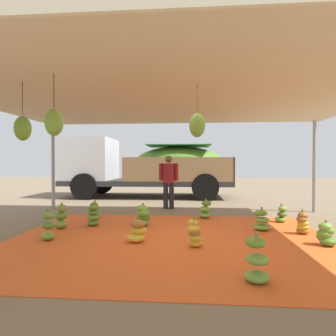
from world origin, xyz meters
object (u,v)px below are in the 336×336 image
object	(u,v)px
banana_bunch_3	(61,217)
banana_bunch_8	(95,211)
banana_bunch_1	(257,262)
banana_bunch_7	(48,227)
banana_bunch_5	(93,216)
banana_bunch_2	(303,224)
banana_bunch_10	(205,210)
cargo_truck_main	(145,166)
banana_bunch_9	(282,215)
banana_bunch_4	(194,234)
worker_0	(169,178)
banana_bunch_11	(326,235)
banana_bunch_12	(137,231)
banana_bunch_0	(262,221)
banana_bunch_6	(143,216)

from	to	relation	value
banana_bunch_3	banana_bunch_8	size ratio (longest dim) A/B	1.18
banana_bunch_1	banana_bunch_7	xyz separation A→B (m)	(-3.29, 1.56, 0.00)
banana_bunch_5	banana_bunch_2	bearing A→B (deg)	-5.17
banana_bunch_10	cargo_truck_main	xyz separation A→B (m)	(-2.26, 4.63, 1.07)
banana_bunch_9	banana_bunch_8	bearing A→B (deg)	179.27
banana_bunch_1	banana_bunch_5	distance (m)	4.01
banana_bunch_5	banana_bunch_10	xyz separation A→B (m)	(2.47, 1.12, -0.02)
banana_bunch_2	banana_bunch_7	distance (m)	4.75
banana_bunch_4	worker_0	world-z (taller)	worker_0
banana_bunch_9	banana_bunch_11	bearing A→B (deg)	-85.62
banana_bunch_12	banana_bunch_4	bearing A→B (deg)	-13.57
banana_bunch_9	cargo_truck_main	xyz separation A→B (m)	(-4.00, 4.99, 1.10)
banana_bunch_0	worker_0	xyz separation A→B (m)	(-2.12, 2.73, 0.74)
banana_bunch_6	cargo_truck_main	size ratio (longest dim) A/B	0.07
banana_bunch_4	banana_bunch_9	distance (m)	2.98
banana_bunch_0	banana_bunch_7	size ratio (longest dim) A/B	0.85
banana_bunch_7	banana_bunch_10	size ratio (longest dim) A/B	1.14
banana_bunch_0	banana_bunch_10	size ratio (longest dim) A/B	0.97
banana_bunch_5	banana_bunch_8	bearing A→B (deg)	106.07
banana_bunch_1	banana_bunch_6	bearing A→B (deg)	122.47
banana_bunch_8	cargo_truck_main	bearing A→B (deg)	84.87
banana_bunch_8	banana_bunch_4	bearing A→B (deg)	-42.88
banana_bunch_7	banana_bunch_8	xyz separation A→B (m)	(0.17, 2.03, -0.04)
banana_bunch_11	banana_bunch_4	bearing A→B (deg)	-172.98
cargo_truck_main	banana_bunch_8	bearing A→B (deg)	-95.13
banana_bunch_1	banana_bunch_3	xyz separation A→B (m)	(-3.48, 2.48, 0.00)
banana_bunch_6	banana_bunch_10	size ratio (longest dim) A/B	1.03
banana_bunch_2	banana_bunch_12	size ratio (longest dim) A/B	1.02
banana_bunch_10	banana_bunch_0	bearing A→B (deg)	-48.76
banana_bunch_5	banana_bunch_10	distance (m)	2.71
banana_bunch_7	banana_bunch_10	distance (m)	3.71
banana_bunch_3	worker_0	distance (m)	3.61
banana_bunch_0	banana_bunch_8	distance (m)	3.91
banana_bunch_4	banana_bunch_5	size ratio (longest dim) A/B	0.96
banana_bunch_6	worker_0	size ratio (longest dim) A/B	0.31
banana_bunch_0	banana_bunch_6	distance (m)	2.49
banana_bunch_10	worker_0	world-z (taller)	worker_0
banana_bunch_10	banana_bunch_4	bearing A→B (deg)	-96.38
banana_bunch_12	cargo_truck_main	bearing A→B (deg)	98.09
banana_bunch_1	worker_0	bearing A→B (deg)	105.06
banana_bunch_3	banana_bunch_9	world-z (taller)	banana_bunch_3
banana_bunch_2	banana_bunch_5	distance (m)	4.29
banana_bunch_0	banana_bunch_4	distance (m)	1.90
cargo_truck_main	banana_bunch_9	bearing A→B (deg)	-51.29
banana_bunch_2	cargo_truck_main	xyz separation A→B (m)	(-4.06, 6.13, 1.07)
banana_bunch_12	banana_bunch_5	bearing A→B (deg)	135.00
banana_bunch_4	banana_bunch_3	bearing A→B (deg)	157.64
banana_bunch_5	banana_bunch_6	distance (m)	1.08
banana_bunch_1	banana_bunch_10	distance (m)	3.92
banana_bunch_4	cargo_truck_main	xyz separation A→B (m)	(-1.98, 7.18, 1.06)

